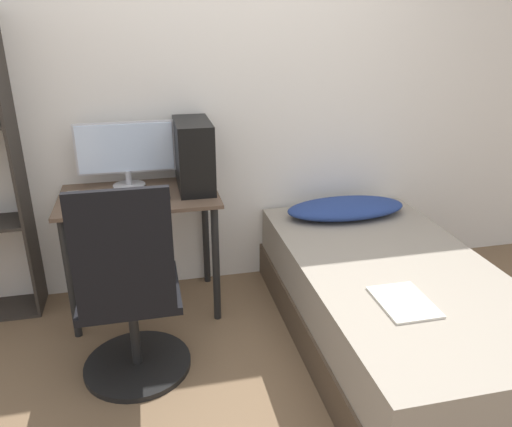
{
  "coord_description": "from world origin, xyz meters",
  "views": [
    {
      "loc": [
        -0.43,
        -1.77,
        1.76
      ],
      "look_at": [
        0.12,
        0.66,
        0.75
      ],
      "focal_mm": 35.0,
      "sensor_mm": 36.0,
      "label": 1
    }
  ],
  "objects_px": {
    "monitor": "(126,151)",
    "keyboard": "(124,201)",
    "pc_tower": "(194,155)",
    "office_chair": "(131,308)",
    "bed": "(392,305)"
  },
  "relations": [
    {
      "from": "monitor",
      "to": "keyboard",
      "type": "distance_m",
      "value": 0.36
    },
    {
      "from": "pc_tower",
      "to": "monitor",
      "type": "bearing_deg",
      "value": 163.05
    },
    {
      "from": "office_chair",
      "to": "monitor",
      "type": "xyz_separation_m",
      "value": [
        0.02,
        0.84,
        0.57
      ]
    },
    {
      "from": "office_chair",
      "to": "pc_tower",
      "type": "height_order",
      "value": "pc_tower"
    },
    {
      "from": "keyboard",
      "to": "bed",
      "type": "bearing_deg",
      "value": -22.45
    },
    {
      "from": "keyboard",
      "to": "office_chair",
      "type": "bearing_deg",
      "value": -89.13
    },
    {
      "from": "pc_tower",
      "to": "office_chair",
      "type": "bearing_deg",
      "value": -119.73
    },
    {
      "from": "monitor",
      "to": "keyboard",
      "type": "height_order",
      "value": "monitor"
    },
    {
      "from": "monitor",
      "to": "office_chair",
      "type": "bearing_deg",
      "value": -91.19
    },
    {
      "from": "bed",
      "to": "monitor",
      "type": "distance_m",
      "value": 1.8
    },
    {
      "from": "bed",
      "to": "pc_tower",
      "type": "distance_m",
      "value": 1.44
    },
    {
      "from": "keyboard",
      "to": "pc_tower",
      "type": "height_order",
      "value": "pc_tower"
    },
    {
      "from": "office_chair",
      "to": "bed",
      "type": "relative_size",
      "value": 0.55
    },
    {
      "from": "office_chair",
      "to": "monitor",
      "type": "bearing_deg",
      "value": 88.81
    },
    {
      "from": "keyboard",
      "to": "pc_tower",
      "type": "relative_size",
      "value": 0.87
    }
  ]
}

